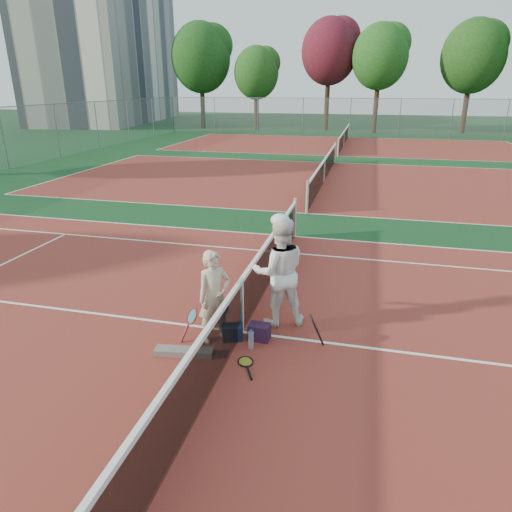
{
  "coord_description": "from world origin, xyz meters",
  "views": [
    {
      "loc": [
        1.89,
        -6.65,
        4.0
      ],
      "look_at": [
        0.0,
        0.99,
        1.05
      ],
      "focal_mm": 32.0,
      "sensor_mm": 36.0,
      "label": 1
    }
  ],
  "objects_px": {
    "net_main": "(242,306)",
    "racket_red": "(192,324)",
    "racket_black_held": "(313,330)",
    "water_bottle": "(251,340)",
    "racket_spare": "(245,362)",
    "sports_bag_purple": "(259,332)",
    "sports_bag_navy": "(232,332)",
    "player_a": "(214,297)",
    "apartment_block": "(107,52)",
    "player_b": "(279,272)"
  },
  "relations": [
    {
      "from": "racket_black_held",
      "to": "water_bottle",
      "type": "bearing_deg",
      "value": 1.83
    },
    {
      "from": "player_b",
      "to": "sports_bag_navy",
      "type": "xyz_separation_m",
      "value": [
        -0.63,
        -0.78,
        -0.84
      ]
    },
    {
      "from": "apartment_block",
      "to": "racket_spare",
      "type": "bearing_deg",
      "value": -57.77
    },
    {
      "from": "racket_red",
      "to": "net_main",
      "type": "bearing_deg",
      "value": -23.86
    },
    {
      "from": "racket_spare",
      "to": "player_b",
      "type": "bearing_deg",
      "value": -35.65
    },
    {
      "from": "racket_spare",
      "to": "water_bottle",
      "type": "bearing_deg",
      "value": -23.33
    },
    {
      "from": "racket_black_held",
      "to": "racket_spare",
      "type": "distance_m",
      "value": 1.22
    },
    {
      "from": "player_a",
      "to": "racket_spare",
      "type": "bearing_deg",
      "value": -84.42
    },
    {
      "from": "apartment_block",
      "to": "player_a",
      "type": "xyz_separation_m",
      "value": [
        27.62,
        -44.32,
        -6.71
      ]
    },
    {
      "from": "sports_bag_navy",
      "to": "apartment_block",
      "type": "bearing_deg",
      "value": 122.23
    },
    {
      "from": "sports_bag_navy",
      "to": "net_main",
      "type": "bearing_deg",
      "value": 69.32
    },
    {
      "from": "racket_red",
      "to": "sports_bag_purple",
      "type": "xyz_separation_m",
      "value": [
        1.09,
        0.23,
        -0.13
      ]
    },
    {
      "from": "water_bottle",
      "to": "racket_spare",
      "type": "bearing_deg",
      "value": -87.47
    },
    {
      "from": "apartment_block",
      "to": "sports_bag_navy",
      "type": "xyz_separation_m",
      "value": [
        27.9,
        -44.26,
        -7.37
      ]
    },
    {
      "from": "player_a",
      "to": "racket_spare",
      "type": "distance_m",
      "value": 1.16
    },
    {
      "from": "racket_spare",
      "to": "sports_bag_navy",
      "type": "height_order",
      "value": "sports_bag_navy"
    },
    {
      "from": "player_b",
      "to": "sports_bag_purple",
      "type": "distance_m",
      "value": 1.09
    },
    {
      "from": "racket_spare",
      "to": "water_bottle",
      "type": "relative_size",
      "value": 2.0
    },
    {
      "from": "racket_black_held",
      "to": "sports_bag_navy",
      "type": "xyz_separation_m",
      "value": [
        -1.33,
        -0.12,
        -0.15
      ]
    },
    {
      "from": "player_a",
      "to": "sports_bag_purple",
      "type": "height_order",
      "value": "player_a"
    },
    {
      "from": "racket_red",
      "to": "sports_bag_navy",
      "type": "bearing_deg",
      "value": -40.09
    },
    {
      "from": "net_main",
      "to": "racket_black_held",
      "type": "height_order",
      "value": "net_main"
    },
    {
      "from": "racket_black_held",
      "to": "sports_bag_purple",
      "type": "bearing_deg",
      "value": -15.73
    },
    {
      "from": "sports_bag_purple",
      "to": "sports_bag_navy",
      "type": "bearing_deg",
      "value": -166.73
    },
    {
      "from": "player_a",
      "to": "sports_bag_purple",
      "type": "distance_m",
      "value": 0.98
    },
    {
      "from": "player_a",
      "to": "water_bottle",
      "type": "relative_size",
      "value": 5.24
    },
    {
      "from": "net_main",
      "to": "water_bottle",
      "type": "xyz_separation_m",
      "value": [
        0.27,
        -0.46,
        -0.36
      ]
    },
    {
      "from": "apartment_block",
      "to": "sports_bag_purple",
      "type": "relative_size",
      "value": 63.28
    },
    {
      "from": "racket_red",
      "to": "sports_bag_purple",
      "type": "bearing_deg",
      "value": -39.25
    },
    {
      "from": "net_main",
      "to": "water_bottle",
      "type": "height_order",
      "value": "net_main"
    },
    {
      "from": "net_main",
      "to": "player_a",
      "type": "bearing_deg",
      "value": -139.47
    },
    {
      "from": "racket_black_held",
      "to": "racket_spare",
      "type": "relative_size",
      "value": 0.94
    },
    {
      "from": "racket_red",
      "to": "racket_black_held",
      "type": "height_order",
      "value": "racket_black_held"
    },
    {
      "from": "player_a",
      "to": "racket_red",
      "type": "bearing_deg",
      "value": 145.71
    },
    {
      "from": "sports_bag_navy",
      "to": "sports_bag_purple",
      "type": "xyz_separation_m",
      "value": [
        0.44,
        0.1,
        0.01
      ]
    },
    {
      "from": "player_a",
      "to": "racket_red",
      "type": "relative_size",
      "value": 2.92
    },
    {
      "from": "net_main",
      "to": "sports_bag_navy",
      "type": "height_order",
      "value": "net_main"
    },
    {
      "from": "racket_red",
      "to": "player_b",
      "type": "bearing_deg",
      "value": -16.13
    },
    {
      "from": "player_b",
      "to": "sports_bag_purple",
      "type": "xyz_separation_m",
      "value": [
        -0.19,
        -0.67,
        -0.83
      ]
    },
    {
      "from": "racket_red",
      "to": "water_bottle",
      "type": "distance_m",
      "value": 1.04
    },
    {
      "from": "sports_bag_navy",
      "to": "racket_red",
      "type": "bearing_deg",
      "value": -168.81
    },
    {
      "from": "apartment_block",
      "to": "racket_spare",
      "type": "xyz_separation_m",
      "value": [
        28.29,
        -44.87,
        -7.49
      ]
    },
    {
      "from": "sports_bag_purple",
      "to": "water_bottle",
      "type": "height_order",
      "value": "water_bottle"
    },
    {
      "from": "sports_bag_purple",
      "to": "water_bottle",
      "type": "relative_size",
      "value": 1.16
    },
    {
      "from": "apartment_block",
      "to": "water_bottle",
      "type": "height_order",
      "value": "apartment_block"
    },
    {
      "from": "sports_bag_navy",
      "to": "water_bottle",
      "type": "relative_size",
      "value": 1.11
    },
    {
      "from": "water_bottle",
      "to": "racket_black_held",
      "type": "bearing_deg",
      "value": 18.9
    },
    {
      "from": "net_main",
      "to": "racket_red",
      "type": "distance_m",
      "value": 0.88
    },
    {
      "from": "apartment_block",
      "to": "player_a",
      "type": "height_order",
      "value": "apartment_block"
    },
    {
      "from": "player_b",
      "to": "racket_spare",
      "type": "bearing_deg",
      "value": 59.89
    }
  ]
}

